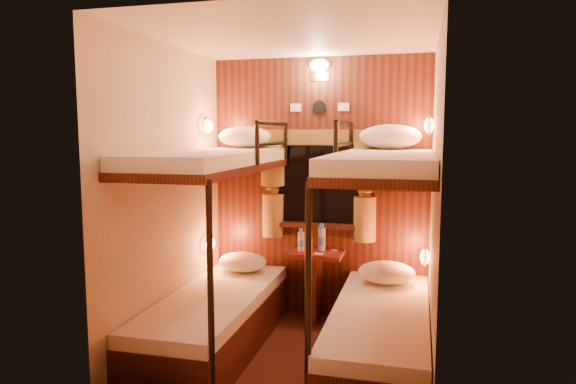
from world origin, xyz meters
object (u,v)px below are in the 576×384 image
(bunk_right, at_px, (381,293))
(bottle_left, at_px, (301,242))
(bunk_left, at_px, (215,281))
(table, at_px, (315,277))
(bottle_right, at_px, (322,239))

(bunk_right, bearing_deg, bottle_left, 135.37)
(bunk_left, relative_size, table, 2.90)
(bottle_right, bearing_deg, bunk_left, -130.25)
(bottle_left, bearing_deg, bunk_right, -44.63)
(bunk_right, distance_m, bottle_right, 1.04)
(table, height_order, bottle_right, bottle_right)
(bunk_right, relative_size, bottle_left, 9.07)
(bunk_left, height_order, bunk_right, same)
(bunk_left, xyz_separation_m, bunk_right, (1.30, 0.00, 0.00))
(bunk_right, bearing_deg, table, 129.67)
(bunk_left, xyz_separation_m, bottle_left, (0.52, 0.76, 0.18))
(table, xyz_separation_m, bottle_right, (0.05, 0.05, 0.34))
(bunk_right, height_order, table, bunk_right)
(bunk_right, height_order, bottle_right, bunk_right)
(bunk_left, height_order, bottle_left, bunk_left)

